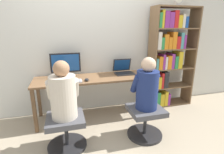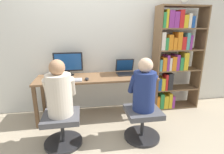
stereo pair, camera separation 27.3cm
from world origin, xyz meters
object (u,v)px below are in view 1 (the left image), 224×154
(desktop_monitor, at_px, (66,64))
(office_chair_left, at_px, (66,130))
(person_at_laptop, at_px, (147,86))
(person_at_monitor, at_px, (63,93))
(laptop, at_px, (124,71))
(office_chair_right, at_px, (145,120))
(keyboard, at_px, (66,82))
(bookshelf, at_px, (168,57))

(desktop_monitor, distance_m, office_chair_left, 1.10)
(person_at_laptop, bearing_deg, person_at_monitor, 177.80)
(person_at_monitor, distance_m, person_at_laptop, 1.08)
(laptop, bearing_deg, person_at_monitor, -142.08)
(office_chair_right, bearing_deg, keyboard, 150.65)
(keyboard, distance_m, bookshelf, 1.90)
(office_chair_right, distance_m, person_at_monitor, 1.19)
(keyboard, distance_m, person_at_laptop, 1.18)
(office_chair_left, bearing_deg, laptop, 38.11)
(desktop_monitor, distance_m, person_at_laptop, 1.38)
(desktop_monitor, xyz_separation_m, keyboard, (-0.01, -0.34, -0.19))
(desktop_monitor, height_order, office_chair_left, desktop_monitor)
(desktop_monitor, xyz_separation_m, office_chair_right, (1.02, -0.92, -0.66))
(office_chair_right, bearing_deg, laptop, 92.15)
(desktop_monitor, bearing_deg, keyboard, -91.82)
(desktop_monitor, relative_size, office_chair_left, 0.97)
(keyboard, distance_m, office_chair_right, 1.27)
(person_at_monitor, height_order, bookshelf, bookshelf)
(keyboard, height_order, person_at_monitor, person_at_monitor)
(laptop, distance_m, office_chair_right, 1.00)
(office_chair_left, bearing_deg, person_at_monitor, 90.00)
(desktop_monitor, height_order, person_at_laptop, person_at_laptop)
(office_chair_left, distance_m, person_at_monitor, 0.49)
(office_chair_left, bearing_deg, desktop_monitor, 86.19)
(desktop_monitor, distance_m, laptop, 1.00)
(bookshelf, bearing_deg, person_at_monitor, -157.37)
(desktop_monitor, distance_m, office_chair_right, 1.53)
(person_at_laptop, distance_m, bookshelf, 1.21)
(laptop, height_order, office_chair_left, laptop)
(laptop, height_order, keyboard, laptop)
(person_at_monitor, height_order, person_at_laptop, person_at_monitor)
(laptop, relative_size, person_at_monitor, 0.46)
(laptop, bearing_deg, keyboard, -164.23)
(person_at_laptop, xyz_separation_m, bookshelf, (0.84, 0.84, 0.22))
(laptop, relative_size, office_chair_left, 0.66)
(laptop, bearing_deg, bookshelf, -1.03)
(office_chair_right, xyz_separation_m, person_at_laptop, (0.00, 0.01, 0.49))
(person_at_laptop, bearing_deg, laptop, 92.16)
(person_at_laptop, bearing_deg, office_chair_right, -90.00)
(office_chair_right, distance_m, bookshelf, 1.39)
(keyboard, bearing_deg, office_chair_left, -95.06)
(person_at_laptop, bearing_deg, office_chair_left, 178.09)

